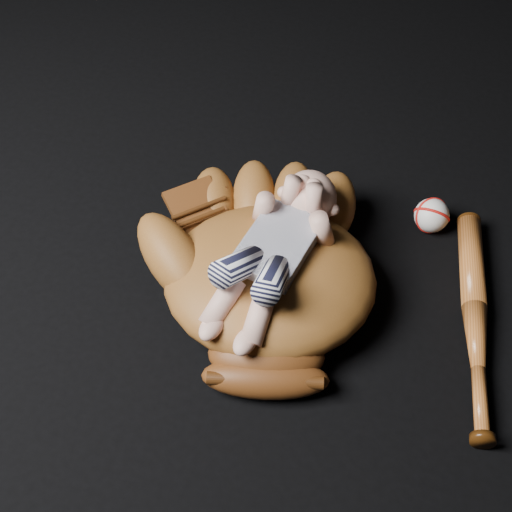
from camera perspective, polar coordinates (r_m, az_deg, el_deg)
name	(u,v)px	position (r m, az deg, el deg)	size (l,w,h in m)	color
baseball_glove	(270,272)	(1.19, 1.13, -1.27)	(0.45, 0.51, 0.16)	brown
newborn_baby	(270,254)	(1.15, 1.13, 0.15)	(0.17, 0.37, 0.15)	#D8A08B
baseball_bat	(475,320)	(1.26, 17.13, -4.90)	(0.04, 0.46, 0.04)	#A85620
baseball	(432,215)	(1.39, 13.88, 3.18)	(0.07, 0.07, 0.07)	white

